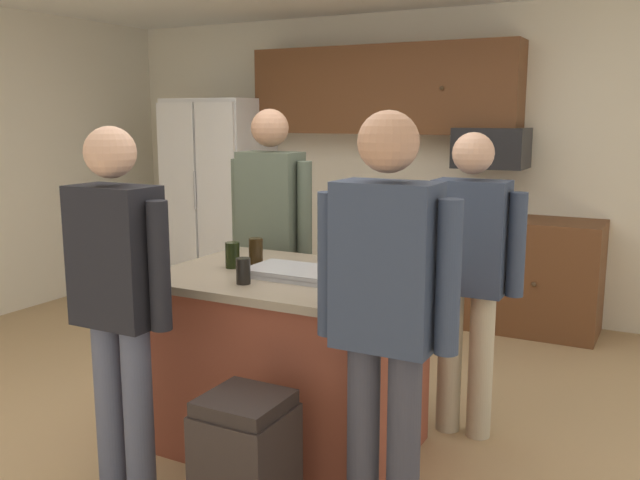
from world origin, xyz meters
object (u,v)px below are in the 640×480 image
Objects in this scene: refrigerator at (220,196)px; person_guest_by_door at (469,266)px; person_guest_right at (385,306)px; glass_pilsner at (243,271)px; kitchen_island at (293,361)px; glass_stout_tall at (256,252)px; glass_short_whisky at (368,268)px; trash_bin at (246,468)px; microwave_over_range at (491,148)px; person_host_foreground at (118,291)px; tumbler_amber at (232,255)px; person_guest_left at (271,228)px; serving_tray at (294,272)px; mug_ceramic_white at (393,269)px.

person_guest_by_door is at bearing -32.95° from refrigerator.
person_guest_right is 13.92× the size of glass_pilsner.
glass_stout_tall reaches higher than kitchen_island.
person_guest_right is at bearing -60.60° from glass_short_whisky.
glass_short_whisky is at bearing -22.91° from person_guest_right.
glass_stout_tall is 0.25× the size of trash_bin.
trash_bin is at bearing -91.52° from microwave_over_range.
person_host_foreground is 12.38× the size of tumbler_amber.
trash_bin is (-0.52, -1.34, -0.63)m from person_guest_by_door.
tumbler_amber is (-0.66, -2.67, -0.46)m from microwave_over_range.
refrigerator reaches higher than glass_pilsner.
person_guest_left reaches higher than serving_tray.
person_guest_left is at bearing -114.03° from microwave_over_range.
glass_short_whisky is 1.07m from trash_bin.
mug_ceramic_white is 0.49m from serving_tray.
glass_short_whisky is (0.84, 0.78, 0.03)m from person_host_foreground.
glass_pilsner is 0.36m from tumbler_amber.
serving_tray is (0.03, -0.04, 0.48)m from kitchen_island.
glass_short_whisky is at bearing -88.11° from microwave_over_range.
trash_bin is (0.19, -0.73, -0.64)m from serving_tray.
refrigerator is 1.12× the size of person_host_foreground.
serving_tray is at bearing -2.91° from person_host_foreground.
glass_stout_tall is 1.22× the size of glass_pilsner.
person_guest_right is 0.73m from mug_ceramic_white.
person_guest_left is 3.97× the size of serving_tray.
person_host_foreground reaches higher than microwave_over_range.
kitchen_island is 3.02× the size of serving_tray.
serving_tray is at bearing 61.42° from glass_pilsner.
tumbler_amber is 0.31× the size of serving_tray.
person_guest_by_door is 12.27× the size of glass_short_whisky.
glass_stout_tall reaches higher than glass_pilsner.
glass_short_whisky is 0.98× the size of tumbler_amber.
mug_ceramic_white reaches higher than trash_bin.
glass_pilsner is (-0.84, -0.85, 0.05)m from person_guest_by_door.
refrigerator is 2.52m from person_guest_left.
person_guest_by_door is 13.09× the size of glass_pilsner.
mug_ceramic_white is at bearing 23.85° from person_guest_by_door.
person_guest_right reaches higher than serving_tray.
person_host_foreground is 3.78× the size of serving_tray.
glass_short_whisky is (0.09, -2.62, -0.46)m from microwave_over_range.
microwave_over_range is at bearing 77.57° from glass_stout_tall.
refrigerator is 4.33m from person_guest_right.
refrigerator reaches higher than person_host_foreground.
mug_ceramic_white is at bearing 43.87° from glass_short_whisky.
glass_short_whisky is (0.66, -0.03, -0.01)m from glass_stout_tall.
person_guest_by_door is 1.24m from tumbler_amber.
glass_pilsner is (-0.84, 0.29, -0.02)m from person_guest_right.
microwave_over_range is at bearing 117.45° from person_guest_left.
refrigerator is at bearing -70.72° from person_guest_by_door.
glass_short_whisky is 0.22× the size of trash_bin.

